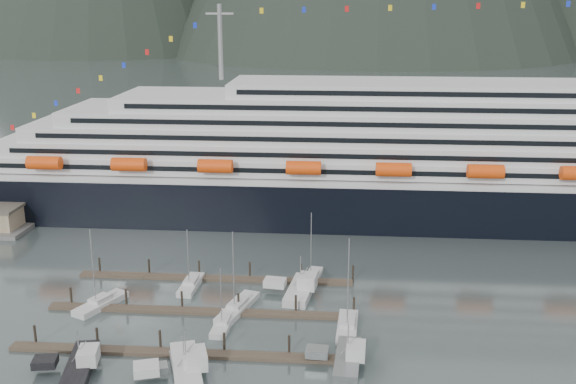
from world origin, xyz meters
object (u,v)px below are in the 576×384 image
at_px(trawler_a, 79,364).
at_px(trawler_c, 185,369).
at_px(sailboat_f, 191,285).
at_px(trawler_b, 183,369).
at_px(sailboat_d, 238,308).
at_px(sailboat_c, 223,324).
at_px(trawler_e, 300,289).
at_px(sailboat_a, 101,304).
at_px(sailboat_g, 312,279).
at_px(cruise_ship, 402,164).
at_px(trawler_d, 347,358).
at_px(sailboat_h, 347,328).

relative_size(trawler_a, trawler_c, 0.88).
relative_size(sailboat_f, trawler_c, 0.81).
bearing_deg(trawler_b, sailboat_d, -31.96).
relative_size(sailboat_c, trawler_e, 0.86).
xyz_separation_m(trawler_c, trawler_e, (13.24, 26.25, 0.06)).
distance_m(sailboat_a, sailboat_f, 15.25).
distance_m(sailboat_g, trawler_b, 35.30).
bearing_deg(cruise_ship, sailboat_f, -132.14).
bearing_deg(sailboat_f, trawler_e, -90.67).
bearing_deg(trawler_a, cruise_ship, -44.39).
height_order(sailboat_a, sailboat_c, sailboat_a).
bearing_deg(trawler_c, sailboat_d, -29.12).
relative_size(sailboat_c, trawler_c, 0.74).
bearing_deg(trawler_e, sailboat_d, 134.25).
distance_m(sailboat_c, sailboat_g, 21.95).
bearing_deg(sailboat_d, trawler_c, -175.57).
height_order(sailboat_g, trawler_e, sailboat_g).
xyz_separation_m(trawler_a, trawler_c, (14.21, -0.02, 0.04)).
bearing_deg(sailboat_d, trawler_d, -114.89).
bearing_deg(cruise_ship, trawler_b, -115.47).
relative_size(cruise_ship, sailboat_h, 13.75).
height_order(sailboat_f, trawler_a, sailboat_f).
bearing_deg(trawler_c, sailboat_c, -28.33).
bearing_deg(cruise_ship, trawler_e, -114.43).
bearing_deg(trawler_a, trawler_e, -56.63).
bearing_deg(sailboat_f, trawler_c, -165.92).
bearing_deg(trawler_a, sailboat_d, -53.67).
height_order(sailboat_g, trawler_c, sailboat_g).
height_order(cruise_ship, sailboat_d, cruise_ship).
height_order(cruise_ship, sailboat_h, cruise_ship).
distance_m(sailboat_a, sailboat_h, 39.42).
bearing_deg(trawler_b, trawler_e, -47.01).
height_order(trawler_b, trawler_d, trawler_d).
bearing_deg(trawler_b, sailboat_a, 23.47).
relative_size(sailboat_f, sailboat_h, 0.73).
xyz_separation_m(sailboat_c, sailboat_d, (1.31, 5.47, 0.04)).
distance_m(cruise_ship, sailboat_a, 73.21).
bearing_deg(sailboat_c, trawler_b, 171.53).
xyz_separation_m(sailboat_f, trawler_d, (26.36, -22.94, 0.44)).
xyz_separation_m(sailboat_h, trawler_c, (-21.09, -14.06, 0.43)).
bearing_deg(trawler_a, trawler_c, -100.41).
xyz_separation_m(cruise_ship, sailboat_h, (-12.03, -55.93, -11.59)).
distance_m(sailboat_a, trawler_b, 25.97).
bearing_deg(trawler_b, sailboat_h, -76.44).
relative_size(sailboat_c, sailboat_h, 0.66).
relative_size(trawler_c, trawler_e, 1.16).
bearing_deg(sailboat_d, sailboat_c, -177.54).
bearing_deg(sailboat_g, trawler_d, -158.78).
distance_m(cruise_ship, trawler_d, 67.55).
bearing_deg(sailboat_g, sailboat_a, 120.34).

